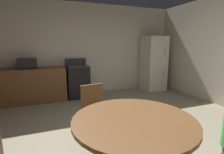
# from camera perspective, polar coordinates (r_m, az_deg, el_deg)

# --- Properties ---
(ground_plane) EXTENTS (14.00, 14.00, 0.00)m
(ground_plane) POSITION_cam_1_polar(r_m,az_deg,el_deg) (2.87, 5.25, -21.02)
(ground_plane) COLOR gray
(wall_back) EXTENTS (6.08, 0.12, 2.70)m
(wall_back) POSITION_cam_1_polar(r_m,az_deg,el_deg) (5.35, -9.24, 9.03)
(wall_back) COLOR silver
(wall_back) RESTS_ON ground
(kitchen_counter) EXTENTS (2.10, 0.60, 0.90)m
(kitchen_counter) POSITION_cam_1_polar(r_m,az_deg,el_deg) (4.98, -27.32, -2.65)
(kitchen_counter) COLOR brown
(kitchen_counter) RESTS_ON ground
(oven_range) EXTENTS (0.60, 0.60, 1.10)m
(oven_range) POSITION_cam_1_polar(r_m,az_deg,el_deg) (5.01, -11.28, -1.35)
(oven_range) COLOR black
(oven_range) RESTS_ON ground
(refrigerator) EXTENTS (0.68, 0.68, 1.76)m
(refrigerator) POSITION_cam_1_polar(r_m,az_deg,el_deg) (5.85, 13.63, 4.39)
(refrigerator) COLOR silver
(refrigerator) RESTS_ON ground
(microwave) EXTENTS (0.44, 0.32, 0.26)m
(microwave) POSITION_cam_1_polar(r_m,az_deg,el_deg) (4.88, -26.40, 4.09)
(microwave) COLOR black
(microwave) RESTS_ON kitchen_counter
(dining_table) EXTENTS (1.28, 1.28, 0.76)m
(dining_table) POSITION_cam_1_polar(r_m,az_deg,el_deg) (1.91, 7.16, -17.61)
(dining_table) COLOR brown
(dining_table) RESTS_ON ground
(chair_north) EXTENTS (0.45, 0.45, 0.87)m
(chair_north) POSITION_cam_1_polar(r_m,az_deg,el_deg) (2.81, -5.77, -10.29)
(chair_north) COLOR brown
(chair_north) RESTS_ON ground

